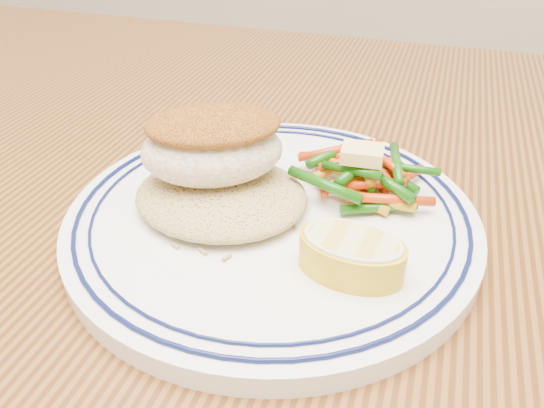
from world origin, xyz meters
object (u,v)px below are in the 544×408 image
Objects in this scene: dining_table at (298,308)px; fish_fillet at (213,144)px; rice_pilaf at (221,192)px; lemon_wedge at (352,253)px; vegetable_pile at (364,173)px; plate at (272,217)px.

fish_fillet reaches higher than dining_table.
dining_table is at bearing 31.02° from rice_pilaf.
rice_pilaf is at bearing 157.38° from lemon_wedge.
vegetable_pile is 0.09m from lemon_wedge.
rice_pilaf reaches higher than dining_table.
rice_pilaf is at bearing -150.00° from vegetable_pile.
plate is at bearing -121.72° from dining_table.
plate is 2.68× the size of vegetable_pile.
dining_table is at bearing 124.20° from lemon_wedge.
dining_table is 0.11m from plate.
fish_fillet is at bearing -157.70° from vegetable_pile.
plate is 4.24× the size of lemon_wedge.
rice_pilaf is 1.14× the size of vegetable_pile.
rice_pilaf is at bearing -148.98° from dining_table.
rice_pilaf is 1.81× the size of lemon_wedge.
lemon_wedge is at bearing -84.36° from vegetable_pile.
lemon_wedge is (0.05, -0.07, 0.13)m from dining_table.
lemon_wedge is at bearing -55.80° from dining_table.
plate is 0.08m from lemon_wedge.
fish_fillet is at bearing 129.41° from rice_pilaf.
plate reaches higher than dining_table.
lemon_wedge is (0.01, -0.09, -0.00)m from vegetable_pile.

